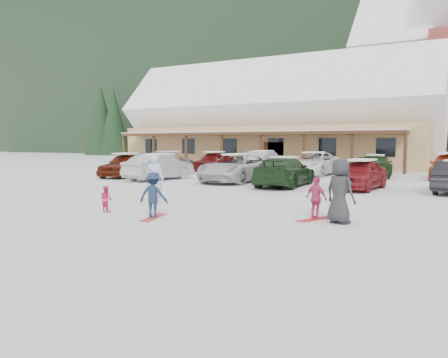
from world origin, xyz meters
The scene contains 23 objects.
ground centered at (0.00, 0.00, 0.00)m, with size 160.00×160.00×0.00m, color white.
forested_hillside centered at (0.00, 85.00, 19.00)m, with size 300.00×70.00×38.00m, color black.
day_lodge centered at (-9.00, 27.96, 3.94)m, with size 29.12×12.50×10.38m.
conifer_0 centered at (-26.00, 30.00, 5.69)m, with size 4.40×4.40×10.20m.
conifer_2 centered at (-30.00, 42.00, 6.83)m, with size 5.28×5.28×12.24m.
adult_skier centered at (-2.43, 0.90, 0.91)m, with size 0.66×0.43×1.81m, color #AEBEED.
toddler_red centered at (-2.70, -1.26, 0.42)m, with size 0.41×0.32×0.83m, color #D02A54.
child_navy centered at (-0.72, -1.40, 0.67)m, with size 0.86×0.50×1.34m, color #18263E.
skis_child_navy centered at (-0.72, -1.40, 0.01)m, with size 0.20×1.40×0.03m, color red.
child_magenta centered at (3.50, 0.61, 0.61)m, with size 0.72×0.30×1.23m, color #BE3465.
skis_child_magenta centered at (3.50, 0.61, 0.01)m, with size 0.20×1.40×0.03m, color red.
bystander_dark centered at (4.23, 0.35, 0.89)m, with size 0.87×0.56×1.77m, color #28282B.
parked_car_0 centered at (-11.49, 9.65, 0.75)m, with size 1.76×4.39×1.49m, color #571C0D.
parked_car_1 centered at (-8.39, 8.98, 0.75)m, with size 1.59×4.56×1.50m, color #A2A2A7.
parked_car_2 centered at (-3.89, 10.05, 0.77)m, with size 2.55×5.53×1.54m, color #BCBCBC.
parked_car_3 centered at (-0.66, 9.01, 0.73)m, with size 2.03×5.00×1.45m, color #1A341A.
parked_car_4 centered at (2.97, 9.40, 0.69)m, with size 1.64×4.07×1.39m, color maroon.
parked_car_7 centered at (-13.25, 16.50, 0.73)m, with size 2.05×5.04×1.46m, color gray.
parked_car_8 centered at (-9.45, 17.18, 0.74)m, with size 1.74×4.33×1.47m, color #5F1011.
parked_car_9 centered at (-5.47, 17.37, 0.79)m, with size 1.67×4.78×1.57m, color #9D9DA2.
parked_car_10 centered at (-1.57, 16.74, 0.77)m, with size 2.55×5.52×1.53m, color white.
parked_car_11 centered at (2.30, 17.05, 0.69)m, with size 1.95×4.79×1.39m, color #173616.
parked_car_12 centered at (6.35, 17.32, 0.78)m, with size 1.85×4.61×1.57m, color #AA3518.
Camera 1 is at (7.12, -11.41, 2.20)m, focal length 35.00 mm.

